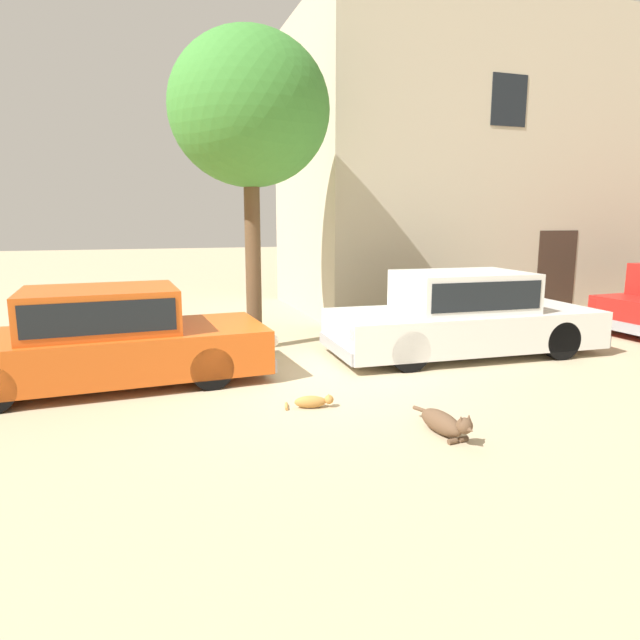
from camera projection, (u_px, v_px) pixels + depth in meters
name	position (u px, v px, depth m)	size (l,w,h in m)	color
ground_plane	(319.00, 383.00, 8.04)	(80.00, 80.00, 0.00)	tan
parked_sedan_nearest	(105.00, 337.00, 7.90)	(4.74, 2.06, 1.40)	#D15619
parked_sedan_second	(463.00, 314.00, 9.68)	(4.91, 1.99, 1.46)	silver
apartment_block	(568.00, 174.00, 15.98)	(16.24, 5.15, 7.33)	#BCB299
stray_dog_spotted	(444.00, 423.00, 6.08)	(0.31, 1.08, 0.35)	brown
stray_cat	(313.00, 402.00, 6.98)	(0.62, 0.32, 0.17)	#B77F3D
acacia_tree_left	(250.00, 111.00, 9.43)	(2.78, 2.50, 5.55)	brown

